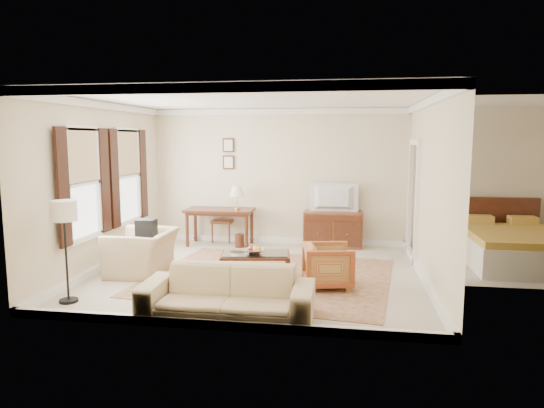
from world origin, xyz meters
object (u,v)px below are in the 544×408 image
(sideboard, at_px, (333,229))
(tv, at_px, (334,189))
(sofa, at_px, (227,285))
(club_armchair, at_px, (142,245))
(writing_desk, at_px, (220,214))
(striped_armchair, at_px, (328,264))
(coffee_table, at_px, (256,259))

(sideboard, distance_m, tv, 0.86)
(sideboard, relative_size, sofa, 0.56)
(club_armchair, height_order, sofa, club_armchair)
(writing_desk, xyz_separation_m, striped_armchair, (2.40, -2.63, -0.30))
(sideboard, bearing_deg, writing_desk, -175.36)
(sideboard, distance_m, striped_armchair, 2.82)
(writing_desk, height_order, coffee_table, writing_desk)
(sideboard, distance_m, coffee_table, 2.89)
(writing_desk, relative_size, striped_armchair, 1.94)
(sideboard, bearing_deg, coffee_table, -113.48)
(writing_desk, xyz_separation_m, sofa, (1.19, -4.10, -0.25))
(club_armchair, bearing_deg, striped_armchair, 83.91)
(writing_desk, distance_m, sofa, 4.27)
(tv, distance_m, coffee_table, 3.00)
(tv, bearing_deg, sofa, 74.25)
(sofa, bearing_deg, coffee_table, 87.76)
(sofa, bearing_deg, sideboard, 73.98)
(sideboard, height_order, sofa, sofa)
(writing_desk, distance_m, tv, 2.46)
(writing_desk, height_order, sofa, sofa)
(club_armchair, bearing_deg, sideboard, 128.30)
(tv, distance_m, club_armchair, 4.07)
(sofa, bearing_deg, club_armchair, 136.93)
(coffee_table, relative_size, striped_armchair, 1.59)
(tv, height_order, coffee_table, tv)
(coffee_table, relative_size, club_armchair, 1.04)
(sofa, bearing_deg, striped_armchair, 50.12)
(sideboard, xyz_separation_m, coffee_table, (-1.15, -2.65, -0.02))
(writing_desk, relative_size, tv, 1.47)
(writing_desk, relative_size, sideboard, 1.18)
(coffee_table, height_order, striped_armchair, striped_armchair)
(tv, distance_m, sofa, 4.51)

